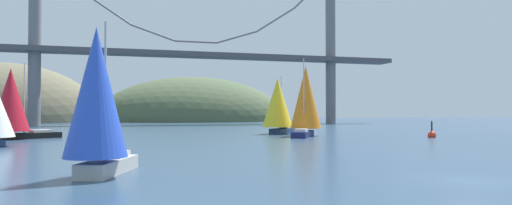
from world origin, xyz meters
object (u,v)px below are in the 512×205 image
sailboat_crimson_sail (12,103)px  sailboat_orange_sail (306,99)px  channel_buoy (432,135)px  sailboat_blue_spinnaker (97,99)px  sailboat_yellow_sail (278,104)px

sailboat_crimson_sail → sailboat_orange_sail: sailboat_orange_sail is taller
sailboat_crimson_sail → sailboat_orange_sail: size_ratio=0.88×
channel_buoy → sailboat_crimson_sail: bearing=168.2°
sailboat_blue_spinnaker → channel_buoy: bearing=31.5°
sailboat_yellow_sail → sailboat_crimson_sail: 36.38m
sailboat_yellow_sail → channel_buoy: bearing=-39.0°
sailboat_crimson_sail → sailboat_blue_spinnaker: 38.43m
sailboat_yellow_sail → sailboat_crimson_sail: (-36.28, -2.70, 0.02)m
sailboat_yellow_sail → channel_buoy: 22.52m
sailboat_crimson_sail → sailboat_orange_sail: (38.32, -3.48, 0.58)m
channel_buoy → sailboat_orange_sail: bearing=153.0°
sailboat_blue_spinnaker → channel_buoy: 48.25m
sailboat_blue_spinnaker → sailboat_yellow_sail: bearing=58.6°
sailboat_blue_spinnaker → channel_buoy: (41.00, 25.13, -3.86)m
sailboat_yellow_sail → sailboat_orange_sail: bearing=-71.7°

